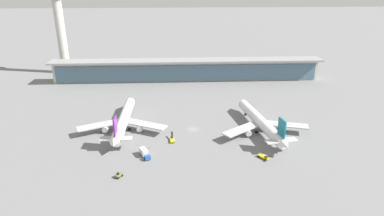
{
  "coord_description": "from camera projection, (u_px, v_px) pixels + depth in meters",
  "views": [
    {
      "loc": [
        -7.77,
        -146.87,
        70.71
      ],
      "look_at": [
        0.0,
        10.52,
        6.8
      ],
      "focal_mm": 31.45,
      "sensor_mm": 36.0,
      "label": 1
    }
  ],
  "objects": [
    {
      "name": "control_tower",
      "position": [
        60.0,
        23.0,
        240.77
      ],
      "size": [
        12.0,
        12.0,
        67.25
      ],
      "color": "beige",
      "rests_on": "ground"
    },
    {
      "name": "service_truck_near_nose_blue",
      "position": [
        144.0,
        153.0,
        138.16
      ],
      "size": [
        5.24,
        7.57,
        3.1
      ],
      "color": "#234C9E",
      "rests_on": "ground"
    },
    {
      "name": "terminal_building",
      "position": [
        187.0,
        70.0,
        233.06
      ],
      "size": [
        185.3,
        12.8,
        15.2
      ],
      "color": "beige",
      "rests_on": "ground"
    },
    {
      "name": "safety_cone_bravo",
      "position": [
        149.0,
        147.0,
        145.24
      ],
      "size": [
        0.62,
        0.62,
        0.7
      ],
      "color": "orange",
      "rests_on": "ground"
    },
    {
      "name": "service_truck_under_wing_yellow",
      "position": [
        264.0,
        157.0,
        136.89
      ],
      "size": [
        5.24,
        6.2,
        2.7
      ],
      "color": "yellow",
      "rests_on": "ground"
    },
    {
      "name": "service_truck_mid_apron_yellow",
      "position": [
        172.0,
        139.0,
        151.19
      ],
      "size": [
        2.12,
        6.86,
        2.7
      ],
      "color": "yellow",
      "rests_on": "ground"
    },
    {
      "name": "service_truck_by_tail_olive",
      "position": [
        119.0,
        175.0,
        124.43
      ],
      "size": [
        3.05,
        3.32,
        2.05
      ],
      "color": "olive",
      "rests_on": "ground"
    },
    {
      "name": "airliner_centre_stand",
      "position": [
        261.0,
        122.0,
        158.93
      ],
      "size": [
        42.11,
        55.36,
        14.79
      ],
      "color": "white",
      "rests_on": "ground"
    },
    {
      "name": "ground_plane",
      "position": [
        193.0,
        129.0,
        162.86
      ],
      "size": [
        1200.0,
        1200.0,
        0.0
      ],
      "primitive_type": "plane",
      "color": "slate"
    },
    {
      "name": "airliner_left_stand",
      "position": [
        124.0,
        120.0,
        161.21
      ],
      "size": [
        42.73,
        55.44,
        14.79
      ],
      "color": "white",
      "rests_on": "ground"
    },
    {
      "name": "safety_cone_alpha",
      "position": [
        145.0,
        148.0,
        145.01
      ],
      "size": [
        0.62,
        0.62,
        0.7
      ],
      "color": "orange",
      "rests_on": "ground"
    }
  ]
}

